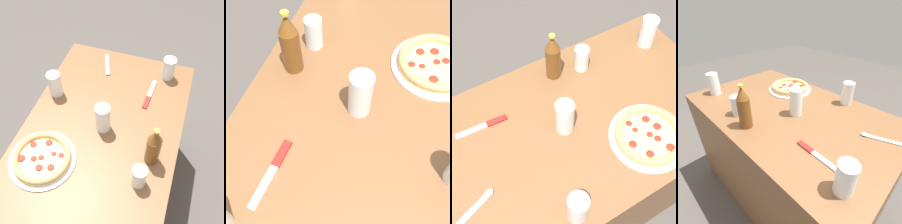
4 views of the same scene
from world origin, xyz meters
The scene contains 7 objects.
ground_plane centered at (0.00, 0.00, 0.00)m, with size 8.00×8.00×0.00m, color #4C4742.
table centered at (0.00, 0.00, 0.38)m, with size 1.25×0.76×0.76m.
pizza_pepperoni centered at (-0.18, 0.20, 0.78)m, with size 0.30×0.30×0.04m.
glass_water centered at (-0.16, -0.24, 0.81)m, with size 0.06×0.06×0.11m.
glass_lemonade centered at (0.07, -0.01, 0.84)m, with size 0.07×0.07×0.15m.
beer_bottle centered at (-0.03, -0.27, 0.87)m, with size 0.06×0.06×0.23m.
knife centered at (0.34, -0.17, 0.77)m, with size 0.21×0.04×0.01m.
Camera 2 is at (0.56, 0.09, 1.50)m, focal length 45.00 mm.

